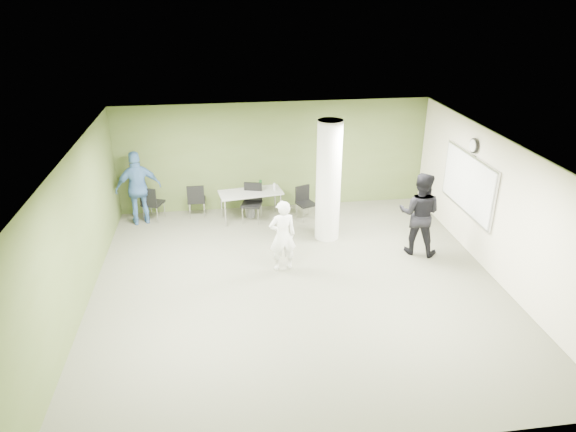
{
  "coord_description": "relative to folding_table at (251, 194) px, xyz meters",
  "views": [
    {
      "loc": [
        -1.39,
        -8.6,
        5.48
      ],
      "look_at": [
        -0.06,
        1.0,
        1.06
      ],
      "focal_mm": 32.0,
      "sensor_mm": 36.0,
      "label": 1
    }
  ],
  "objects": [
    {
      "name": "ceiling",
      "position": [
        0.67,
        -3.26,
        2.11
      ],
      "size": [
        8.0,
        8.0,
        0.0
      ],
      "primitive_type": "plane",
      "rotation": [
        3.14,
        0.0,
        0.0
      ],
      "color": "white",
      "rests_on": "wall_back"
    },
    {
      "name": "wall_left",
      "position": [
        -3.33,
        -3.26,
        0.71
      ],
      "size": [
        0.02,
        8.0,
        2.8
      ],
      "primitive_type": "cube",
      "color": "#4B592A",
      "rests_on": "floor"
    },
    {
      "name": "chair_table_right",
      "position": [
        1.33,
        -0.11,
        -0.2
      ],
      "size": [
        0.54,
        0.54,
        0.84
      ],
      "rotation": [
        0.0,
        0.0,
        0.38
      ],
      "color": "black",
      "rests_on": "floor"
    },
    {
      "name": "wall_clock",
      "position": [
        4.6,
        -2.06,
        1.66
      ],
      "size": [
        0.06,
        0.32,
        0.32
      ],
      "color": "black",
      "rests_on": "wall_right_cream"
    },
    {
      "name": "wall_right_cream",
      "position": [
        4.67,
        -3.26,
        0.71
      ],
      "size": [
        0.02,
        8.0,
        2.8
      ],
      "primitive_type": "cube",
      "color": "beige",
      "rests_on": "floor"
    },
    {
      "name": "folding_table",
      "position": [
        0.0,
        0.0,
        0.0
      ],
      "size": [
        1.64,
        0.9,
        0.99
      ],
      "rotation": [
        0.0,
        0.0,
        0.15
      ],
      "color": "#969691",
      "rests_on": "floor"
    },
    {
      "name": "man_black",
      "position": [
        3.48,
        -2.25,
        0.24
      ],
      "size": [
        1.13,
        1.05,
        1.86
      ],
      "primitive_type": "imported",
      "rotation": [
        0.0,
        0.0,
        2.65
      ],
      "color": "black",
      "rests_on": "floor"
    },
    {
      "name": "woman_white",
      "position": [
        0.45,
        -2.59,
        0.08
      ],
      "size": [
        0.61,
        0.44,
        1.54
      ],
      "primitive_type": "imported",
      "rotation": [
        0.0,
        0.0,
        3.28
      ],
      "color": "white",
      "rests_on": "floor"
    },
    {
      "name": "wastebasket",
      "position": [
        -0.02,
        0.15,
        -0.55
      ],
      "size": [
        0.24,
        0.24,
        0.27
      ],
      "primitive_type": "cylinder",
      "color": "#4C4C4C",
      "rests_on": "floor"
    },
    {
      "name": "floor",
      "position": [
        0.67,
        -3.26,
        -0.69
      ],
      "size": [
        8.0,
        8.0,
        0.0
      ],
      "primitive_type": "plane",
      "color": "#575845",
      "rests_on": "ground"
    },
    {
      "name": "whiteboard",
      "position": [
        4.6,
        -2.06,
        0.81
      ],
      "size": [
        0.05,
        2.3,
        1.3
      ],
      "color": "silver",
      "rests_on": "wall_right_cream"
    },
    {
      "name": "wall_back",
      "position": [
        0.67,
        0.74,
        0.71
      ],
      "size": [
        8.0,
        2.8,
        0.02
      ],
      "primitive_type": "cube",
      "rotation": [
        1.57,
        0.0,
        0.0
      ],
      "color": "#4B592A",
      "rests_on": "floor"
    },
    {
      "name": "column",
      "position": [
        1.67,
        -1.26,
        0.71
      ],
      "size": [
        0.56,
        0.56,
        2.8
      ],
      "primitive_type": "cylinder",
      "color": "silver",
      "rests_on": "floor"
    },
    {
      "name": "chair_back_left",
      "position": [
        -2.48,
        0.22,
        -0.15
      ],
      "size": [
        0.6,
        0.6,
        0.92
      ],
      "rotation": [
        0.0,
        0.0,
        2.75
      ],
      "color": "black",
      "rests_on": "floor"
    },
    {
      "name": "man_blue",
      "position": [
        -2.73,
        0.14,
        0.24
      ],
      "size": [
        1.16,
        0.7,
        1.85
      ],
      "primitive_type": "imported",
      "rotation": [
        0.0,
        0.0,
        3.39
      ],
      "color": "#426BA4",
      "rests_on": "floor"
    },
    {
      "name": "chair_back_right",
      "position": [
        -1.37,
        0.31,
        -0.17
      ],
      "size": [
        0.45,
        0.45,
        0.89
      ],
      "rotation": [
        0.0,
        0.0,
        3.13
      ],
      "color": "black",
      "rests_on": "floor"
    },
    {
      "name": "chair_table_left",
      "position": [
        0.02,
        -0.06,
        -0.13
      ],
      "size": [
        0.58,
        0.58,
        0.95
      ],
      "rotation": [
        0.0,
        0.0,
        -0.27
      ],
      "color": "black",
      "rests_on": "floor"
    }
  ]
}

